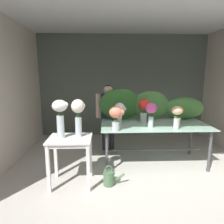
% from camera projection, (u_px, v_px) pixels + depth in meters
% --- Properties ---
extents(ground_plane, '(7.92, 7.92, 0.00)m').
position_uv_depth(ground_plane, '(130.00, 158.00, 4.26)').
color(ground_plane, beige).
extents(wall_back, '(4.87, 0.12, 2.88)m').
position_uv_depth(wall_back, '(123.00, 86.00, 5.75)').
color(wall_back, slate).
rests_on(wall_back, ground).
extents(wall_left, '(0.12, 3.72, 2.88)m').
position_uv_depth(wall_left, '(8.00, 92.00, 3.89)').
color(wall_left, beige).
rests_on(wall_left, ground).
extents(ceiling_slab, '(4.99, 3.72, 0.12)m').
position_uv_depth(ceiling_slab, '(132.00, 12.00, 3.70)').
color(ceiling_slab, silver).
rests_on(ceiling_slab, wall_back).
extents(display_table_glass, '(2.09, 1.02, 0.82)m').
position_uv_depth(display_table_glass, '(154.00, 129.00, 3.93)').
color(display_table_glass, '#ACD8C3').
rests_on(display_table_glass, ground).
extents(side_table_white, '(0.68, 0.54, 0.80)m').
position_uv_depth(side_table_white, '(70.00, 145.00, 3.16)').
color(side_table_white, white).
rests_on(side_table_white, ground).
extents(florist, '(0.58, 0.24, 1.55)m').
position_uv_depth(florist, '(108.00, 111.00, 4.56)').
color(florist, '#232328').
rests_on(florist, ground).
extents(foliage_backdrop, '(2.26, 0.29, 0.67)m').
position_uv_depth(foliage_backdrop, '(152.00, 106.00, 4.23)').
color(foliage_backdrop, '#2D6028').
rests_on(foliage_backdrop, display_table_glass).
extents(vase_sunset_lilies, '(0.19, 0.18, 0.37)m').
position_uv_depth(vase_sunset_lilies, '(179.00, 113.00, 3.81)').
color(vase_sunset_lilies, silver).
rests_on(vase_sunset_lilies, display_table_glass).
extents(vase_peach_carnations, '(0.19, 0.19, 0.42)m').
position_uv_depth(vase_peach_carnations, '(177.00, 115.00, 3.49)').
color(vase_peach_carnations, silver).
rests_on(vase_peach_carnations, display_table_glass).
extents(vase_ivory_stock, '(0.24, 0.20, 0.41)m').
position_uv_depth(vase_ivory_stock, '(120.00, 110.00, 3.96)').
color(vase_ivory_stock, silver).
rests_on(vase_ivory_stock, display_table_glass).
extents(vase_scarlet_roses, '(0.24, 0.22, 0.49)m').
position_uv_depth(vase_scarlet_roses, '(144.00, 108.00, 4.00)').
color(vase_scarlet_roses, silver).
rests_on(vase_scarlet_roses, display_table_glass).
extents(vase_fuchsia_snapdragons, '(0.21, 0.21, 0.46)m').
position_uv_depth(vase_fuchsia_snapdragons, '(151.00, 112.00, 3.60)').
color(vase_fuchsia_snapdragons, silver).
rests_on(vase_fuchsia_snapdragons, display_table_glass).
extents(vase_coral_dahlias, '(0.27, 0.23, 0.43)m').
position_uv_depth(vase_coral_dahlias, '(116.00, 116.00, 3.41)').
color(vase_coral_dahlias, silver).
rests_on(vase_coral_dahlias, display_table_glass).
extents(vase_white_roses_tall, '(0.25, 0.23, 0.61)m').
position_uv_depth(vase_white_roses_tall, '(60.00, 114.00, 3.06)').
color(vase_white_roses_tall, silver).
rests_on(vase_white_roses_tall, side_table_white).
extents(vase_cream_lisianthus_tall, '(0.22, 0.21, 0.61)m').
position_uv_depth(vase_cream_lisianthus_tall, '(78.00, 113.00, 3.12)').
color(vase_cream_lisianthus_tall, silver).
rests_on(vase_cream_lisianthus_tall, side_table_white).
extents(watering_can, '(0.35, 0.18, 0.34)m').
position_uv_depth(watering_can, '(109.00, 178.00, 3.23)').
color(watering_can, '#4C704C').
rests_on(watering_can, ground).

